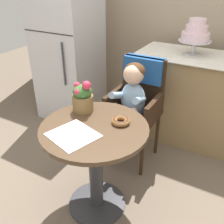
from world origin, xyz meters
TOP-DOWN VIEW (x-y plane):
  - ground_plane at (0.00, 0.00)m, footprint 8.00×8.00m
  - cafe_table at (0.00, 0.00)m, footprint 0.72×0.72m
  - wicker_chair at (-0.02, 0.75)m, footprint 0.42×0.45m
  - seated_child at (-0.02, 0.60)m, footprint 0.27×0.32m
  - paper_napkin at (-0.06, -0.15)m, footprint 0.34×0.33m
  - donut_front at (0.13, 0.12)m, footprint 0.12×0.12m
  - flower_vase at (-0.19, 0.15)m, footprint 0.15×0.15m
  - display_counter at (0.55, 1.30)m, footprint 1.56×0.62m
  - tiered_cake_stand at (0.29, 1.30)m, footprint 0.30×0.30m
  - refrigerator at (-1.05, 1.10)m, footprint 0.64×0.63m

SIDE VIEW (x-z plane):
  - ground_plane at x=0.00m, z-range 0.00..0.00m
  - display_counter at x=0.55m, z-range 0.00..0.90m
  - cafe_table at x=0.00m, z-range 0.15..0.87m
  - wicker_chair at x=-0.02m, z-range 0.16..1.12m
  - seated_child at x=-0.02m, z-range 0.31..1.04m
  - paper_napkin at x=-0.06m, z-range 0.72..0.72m
  - donut_front at x=0.13m, z-range 0.72..0.76m
  - flower_vase at x=-0.19m, z-range 0.71..0.95m
  - refrigerator at x=-1.05m, z-range 0.00..1.70m
  - tiered_cake_stand at x=0.29m, z-range 0.93..1.27m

